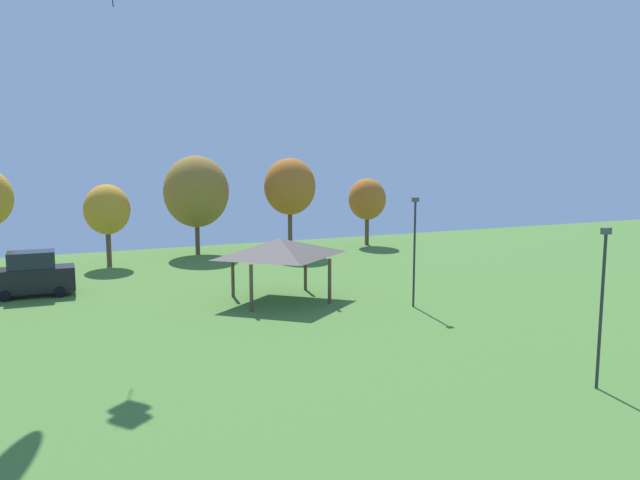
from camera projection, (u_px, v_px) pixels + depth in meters
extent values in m
cube|color=black|center=(32.00, 279.00, 39.89)|extent=(4.78, 1.83, 1.40)
cube|color=#1E232D|center=(31.00, 260.00, 39.72)|extent=(2.64, 1.65, 0.98)
cylinder|color=black|center=(60.00, 292.00, 39.72)|extent=(0.64, 0.23, 0.64)
cylinder|color=black|center=(60.00, 286.00, 41.32)|extent=(0.64, 0.23, 0.64)
cylinder|color=black|center=(5.00, 296.00, 38.67)|extent=(0.64, 0.23, 0.64)
cylinder|color=black|center=(7.00, 290.00, 40.27)|extent=(0.64, 0.23, 0.64)
cylinder|color=brown|center=(251.00, 288.00, 36.37)|extent=(0.20, 0.20, 2.60)
cylinder|color=brown|center=(330.00, 281.00, 38.10)|extent=(0.20, 0.20, 2.60)
cylinder|color=brown|center=(233.00, 275.00, 39.83)|extent=(0.20, 0.20, 2.60)
cylinder|color=brown|center=(305.00, 269.00, 41.56)|extent=(0.20, 0.20, 2.60)
pyramid|color=#564C47|center=(280.00, 247.00, 38.70)|extent=(5.94, 4.90, 1.00)
cylinder|color=#2D2D33|center=(601.00, 313.00, 24.89)|extent=(0.12, 0.12, 5.83)
cube|color=#4C4C51|center=(606.00, 231.00, 24.43)|extent=(0.36, 0.20, 0.24)
cylinder|color=#2D2D33|center=(414.00, 255.00, 37.16)|extent=(0.12, 0.12, 5.85)
cube|color=#4C4C51|center=(415.00, 200.00, 36.70)|extent=(0.36, 0.20, 0.24)
cylinder|color=brown|center=(109.00, 246.00, 49.45)|extent=(0.36, 0.36, 2.92)
ellipsoid|color=gold|center=(107.00, 209.00, 49.05)|extent=(3.31, 3.31, 3.64)
cylinder|color=brown|center=(197.00, 235.00, 54.43)|extent=(0.36, 0.36, 3.12)
ellipsoid|color=olive|center=(196.00, 192.00, 53.91)|extent=(5.18, 5.18, 5.70)
cylinder|color=brown|center=(290.00, 229.00, 54.94)|extent=(0.36, 0.36, 3.87)
ellipsoid|color=#BC6623|center=(290.00, 186.00, 54.42)|extent=(4.14, 4.14, 4.56)
cylinder|color=brown|center=(367.00, 229.00, 59.19)|extent=(0.36, 0.36, 2.81)
ellipsoid|color=#BC6623|center=(367.00, 199.00, 58.80)|extent=(3.26, 3.26, 3.58)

